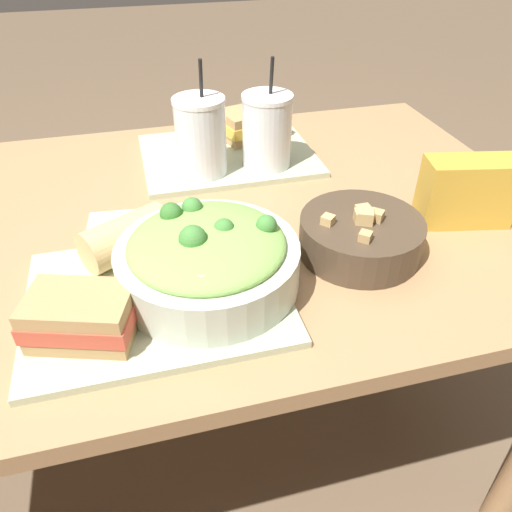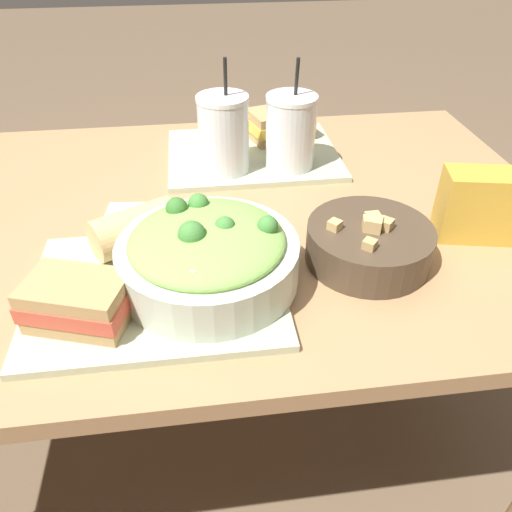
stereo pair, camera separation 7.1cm
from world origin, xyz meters
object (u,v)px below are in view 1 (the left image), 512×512
(napkin_folded, at_px, (124,224))
(drink_cup_dark, at_px, (201,139))
(sandwich_near, at_px, (81,316))
(baguette_near, at_px, (127,237))
(soup_bowl, at_px, (361,235))
(drink_cup_red, at_px, (267,133))
(chip_bag, at_px, (467,192))
(sandwich_far, at_px, (251,124))
(salad_bowl, at_px, (208,257))

(napkin_folded, bearing_deg, drink_cup_dark, 40.20)
(sandwich_near, bearing_deg, baguette_near, 86.13)
(soup_bowl, bearing_deg, sandwich_near, -167.60)
(baguette_near, distance_m, drink_cup_red, 0.39)
(chip_bag, bearing_deg, drink_cup_dark, 157.64)
(sandwich_far, height_order, napkin_folded, sandwich_far)
(soup_bowl, height_order, sandwich_far, soup_bowl)
(salad_bowl, bearing_deg, baguette_near, 137.39)
(napkin_folded, bearing_deg, soup_bowl, -26.03)
(baguette_near, bearing_deg, salad_bowl, -161.71)
(salad_bowl, distance_m, drink_cup_dark, 0.35)
(drink_cup_dark, height_order, drink_cup_red, drink_cup_dark)
(soup_bowl, distance_m, chip_bag, 0.22)
(drink_cup_dark, distance_m, chip_bag, 0.50)
(baguette_near, bearing_deg, soup_bowl, -130.04)
(salad_bowl, relative_size, sandwich_near, 1.68)
(drink_cup_dark, bearing_deg, sandwich_near, -118.61)
(sandwich_near, xyz_separation_m, sandwich_far, (0.36, 0.56, 0.00))
(soup_bowl, relative_size, chip_bag, 1.18)
(salad_bowl, relative_size, soup_bowl, 1.33)
(salad_bowl, relative_size, baguette_near, 1.75)
(salad_bowl, relative_size, napkin_folded, 1.96)
(baguette_near, height_order, drink_cup_dark, drink_cup_dark)
(drink_cup_red, height_order, napkin_folded, drink_cup_red)
(chip_bag, bearing_deg, sandwich_far, 134.76)
(baguette_near, height_order, napkin_folded, baguette_near)
(drink_cup_dark, distance_m, drink_cup_red, 0.13)
(soup_bowl, distance_m, drink_cup_dark, 0.38)
(sandwich_far, xyz_separation_m, chip_bag, (0.27, -0.42, 0.01))
(soup_bowl, xyz_separation_m, sandwich_near, (-0.42, -0.09, 0.01))
(soup_bowl, xyz_separation_m, sandwich_far, (-0.06, 0.46, 0.01))
(salad_bowl, bearing_deg, sandwich_far, 69.15)
(sandwich_far, bearing_deg, baguette_near, -143.35)
(baguette_near, distance_m, sandwich_far, 0.49)
(sandwich_near, bearing_deg, drink_cup_red, 67.09)
(sandwich_far, bearing_deg, salad_bowl, -127.21)
(sandwich_near, height_order, drink_cup_red, drink_cup_red)
(soup_bowl, height_order, drink_cup_red, drink_cup_red)
(soup_bowl, bearing_deg, drink_cup_dark, 121.95)
(baguette_near, xyz_separation_m, sandwich_far, (0.30, 0.39, -0.00))
(sandwich_near, relative_size, chip_bag, 0.94)
(salad_bowl, distance_m, napkin_folded, 0.25)
(salad_bowl, relative_size, sandwich_far, 1.63)
(drink_cup_dark, bearing_deg, drink_cup_red, -0.00)
(soup_bowl, bearing_deg, sandwich_far, 97.66)
(soup_bowl, xyz_separation_m, chip_bag, (0.21, 0.04, 0.03))
(sandwich_near, bearing_deg, chip_bag, 29.96)
(sandwich_far, relative_size, chip_bag, 0.96)
(drink_cup_dark, bearing_deg, sandwich_far, 46.37)
(chip_bag, distance_m, napkin_folded, 0.60)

